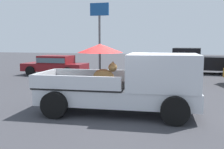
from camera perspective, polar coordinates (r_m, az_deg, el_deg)
ground_plane at (r=8.60m, az=1.27°, el=-8.19°), size 80.00×80.00×0.00m
pickup_truck_main at (r=8.35m, az=4.31°, el=-1.77°), size 5.16×2.52×2.20m
pickup_truck_red at (r=19.99m, az=18.65°, el=2.76°), size 4.92×2.44×1.80m
parked_sedan_near at (r=18.33m, az=-12.10°, el=2.19°), size 4.33×2.04×1.33m
motel_sign at (r=19.64m, az=-2.72°, el=10.88°), size 1.40×0.16×5.05m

